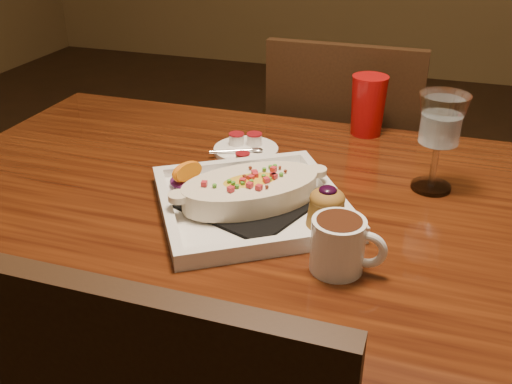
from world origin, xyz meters
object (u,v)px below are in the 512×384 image
(goblet, at_px, (441,125))
(red_tumbler, at_px, (368,105))
(table, at_px, (288,251))
(coffee_mug, at_px, (340,243))
(chair_far, at_px, (343,178))
(saucer, at_px, (245,148))
(plate, at_px, (255,196))

(goblet, relative_size, red_tumbler, 1.37)
(table, height_order, coffee_mug, coffee_mug)
(table, xyz_separation_m, red_tumbler, (0.08, 0.40, 0.17))
(chair_far, xyz_separation_m, coffee_mug, (0.12, -0.79, 0.29))
(coffee_mug, xyz_separation_m, goblet, (0.12, 0.32, 0.09))
(chair_far, relative_size, saucer, 6.51)
(coffee_mug, bearing_deg, table, 125.53)
(saucer, xyz_separation_m, red_tumbler, (0.24, 0.19, 0.06))
(coffee_mug, bearing_deg, chair_far, 97.46)
(chair_far, distance_m, coffee_mug, 0.85)
(goblet, xyz_separation_m, saucer, (-0.40, 0.05, -0.12))
(coffee_mug, relative_size, red_tumbler, 0.83)
(saucer, bearing_deg, red_tumbler, 38.71)
(plate, relative_size, goblet, 2.31)
(saucer, bearing_deg, coffee_mug, -52.98)
(table, bearing_deg, saucer, 127.20)
(plate, distance_m, goblet, 0.37)
(coffee_mug, bearing_deg, goblet, 67.94)
(red_tumbler, bearing_deg, table, -101.18)
(table, distance_m, chair_far, 0.65)
(plate, xyz_separation_m, coffee_mug, (0.18, -0.13, 0.02))
(chair_far, bearing_deg, plate, 85.14)
(plate, height_order, goblet, goblet)
(plate, height_order, saucer, plate)
(chair_far, bearing_deg, red_tumbler, 108.99)
(table, distance_m, coffee_mug, 0.25)
(table, height_order, chair_far, chair_far)
(goblet, bearing_deg, table, -147.23)
(coffee_mug, distance_m, goblet, 0.35)
(chair_far, distance_m, goblet, 0.65)
(plate, height_order, red_tumbler, red_tumbler)
(chair_far, height_order, goblet, goblet)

